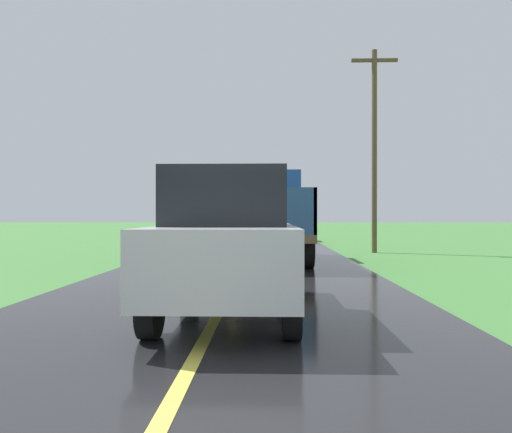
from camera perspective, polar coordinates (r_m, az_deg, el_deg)
The scene contains 4 objects.
banana_truck_near at distance 14.51m, azimuth 1.37°, elevation 0.29°, with size 2.38×5.82×2.80m.
banana_truck_far at distance 25.53m, azimuth 1.75°, elevation 0.20°, with size 2.38×5.81×2.80m.
utility_pole_roadside at distance 18.75m, azimuth 14.29°, elevation 8.54°, with size 1.77×0.20×7.83m.
following_car at distance 6.29m, azimuth -3.20°, elevation -3.12°, with size 1.74×4.10×1.92m.
Camera 1 is at (0.70, -2.06, 1.42)m, focal length 32.67 mm.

